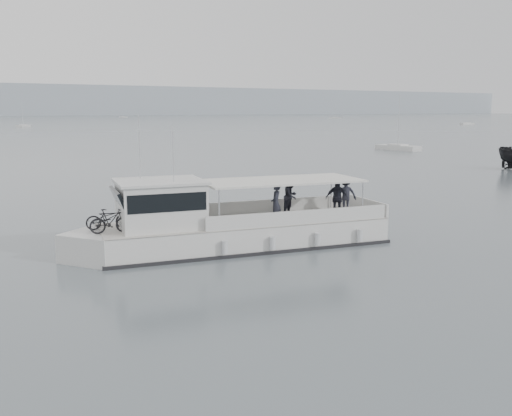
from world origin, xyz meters
TOP-DOWN VIEW (x-y plane):
  - ground at (0.00, 0.00)m, footprint 1400.00×1400.00m
  - tour_boat at (-0.97, 1.47)m, footprint 13.66×5.32m

SIDE VIEW (x-z plane):
  - ground at x=0.00m, z-range 0.00..0.00m
  - tour_boat at x=-0.97m, z-range -1.91..3.78m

